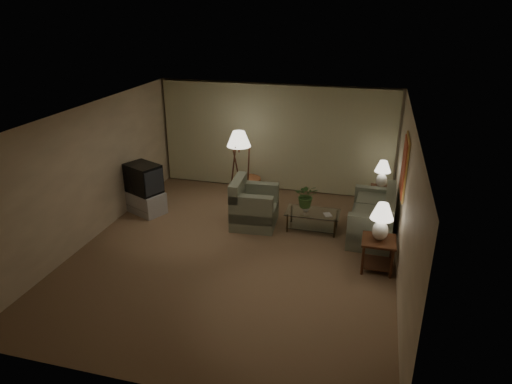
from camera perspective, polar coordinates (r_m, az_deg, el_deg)
ground at (r=8.96m, az=-2.53°, el=-7.46°), size 7.00×7.00×0.00m
room_shell at (r=9.60m, az=0.10°, el=6.02°), size 6.04×7.02×2.72m
sofa at (r=9.71m, az=14.24°, el=-3.18°), size 1.75×0.97×0.75m
armchair at (r=9.83m, az=-0.19°, el=-1.91°), size 1.10×1.06×0.82m
side_table_near at (r=8.49m, az=15.02°, el=-6.86°), size 0.59×0.59×0.60m
side_table_far at (r=10.86m, az=15.22°, el=-0.40°), size 0.45×0.38×0.60m
table_lamp_near at (r=8.23m, az=15.43°, el=-3.23°), size 0.41×0.41×0.70m
table_lamp_far at (r=10.65m, az=15.53°, el=2.47°), size 0.36×0.36×0.63m
coffee_table at (r=9.72m, az=7.07°, el=-3.23°), size 1.13×0.61×0.41m
tv_cabinet at (r=10.79m, az=-13.63°, el=-1.20°), size 1.30×1.22×0.50m
crt_tv at (r=10.58m, az=-13.92°, el=1.66°), size 1.18×1.13×0.65m
floor_lamp at (r=10.87m, az=-2.11°, el=3.36°), size 0.56×0.56×1.74m
ottoman at (r=11.45m, az=-1.05°, el=0.72°), size 0.81×0.81×0.44m
vase at (r=9.65m, az=6.25°, el=-2.03°), size 0.15×0.15×0.14m
flowers at (r=9.52m, az=6.33°, el=-0.22°), size 0.52×0.46×0.52m
book at (r=9.55m, az=8.51°, el=-2.86°), size 0.22×0.25×0.02m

